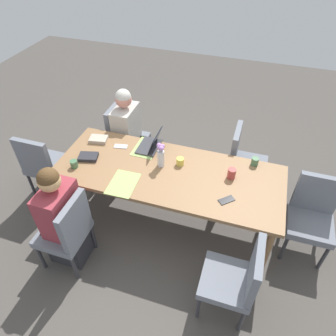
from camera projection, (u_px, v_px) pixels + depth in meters
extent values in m
plane|color=#4C4742|center=(168.00, 218.00, 3.67)|extent=(10.00, 10.00, 0.00)
cube|color=olive|center=(168.00, 173.00, 3.19)|extent=(2.36, 0.93, 0.04)
cylinder|color=olive|center=(63.00, 200.00, 3.41)|extent=(0.07, 0.07, 0.71)
cylinder|color=olive|center=(266.00, 252.00, 2.91)|extent=(0.07, 0.07, 0.71)
cylinder|color=olive|center=(96.00, 157.00, 3.96)|extent=(0.07, 0.07, 0.71)
cylinder|color=olive|center=(271.00, 196.00, 3.46)|extent=(0.07, 0.07, 0.71)
cube|color=slate|center=(63.00, 233.00, 3.01)|extent=(0.44, 0.44, 0.08)
cube|color=slate|center=(75.00, 221.00, 2.79)|extent=(0.06, 0.42, 0.45)
cylinder|color=#333338|center=(41.00, 257.00, 3.07)|extent=(0.04, 0.04, 0.37)
cylinder|color=#333338|center=(62.00, 228.00, 3.34)|extent=(0.04, 0.04, 0.37)
cylinder|color=#333338|center=(75.00, 268.00, 2.98)|extent=(0.04, 0.04, 0.37)
cylinder|color=#333338|center=(93.00, 236.00, 3.25)|extent=(0.04, 0.04, 0.37)
cube|color=#2D2D33|center=(70.00, 239.00, 3.17)|extent=(0.36, 0.34, 0.45)
cube|color=#93333D|center=(59.00, 209.00, 2.86)|extent=(0.24, 0.40, 0.50)
sphere|color=#E2AC6F|center=(49.00, 181.00, 2.61)|extent=(0.20, 0.20, 0.20)
sphere|color=#51381E|center=(48.00, 178.00, 2.59)|extent=(0.19, 0.19, 0.19)
cube|color=slate|center=(130.00, 141.00, 4.13)|extent=(0.44, 0.44, 0.08)
cube|color=slate|center=(115.00, 122.00, 3.99)|extent=(0.06, 0.42, 0.45)
cylinder|color=#333338|center=(149.00, 149.00, 4.37)|extent=(0.04, 0.04, 0.37)
cylinder|color=#333338|center=(139.00, 165.00, 4.10)|extent=(0.04, 0.04, 0.37)
cylinder|color=#333338|center=(124.00, 144.00, 4.45)|extent=(0.04, 0.04, 0.37)
cylinder|color=#333338|center=(113.00, 160.00, 4.18)|extent=(0.04, 0.04, 0.37)
cube|color=#2D2D33|center=(129.00, 154.00, 4.21)|extent=(0.36, 0.34, 0.45)
cube|color=#B7B2A8|center=(126.00, 125.00, 3.89)|extent=(0.24, 0.40, 0.50)
sphere|color=tan|center=(123.00, 99.00, 3.64)|extent=(0.20, 0.20, 0.20)
sphere|color=beige|center=(123.00, 97.00, 3.62)|extent=(0.19, 0.19, 0.19)
cube|color=slate|center=(310.00, 224.00, 3.09)|extent=(0.44, 0.44, 0.08)
cube|color=slate|center=(317.00, 193.00, 3.05)|extent=(0.42, 0.06, 0.45)
cylinder|color=#333338|center=(323.00, 258.00, 3.06)|extent=(0.04, 0.04, 0.37)
cylinder|color=#333338|center=(284.00, 248.00, 3.15)|extent=(0.04, 0.04, 0.37)
cylinder|color=#333338|center=(321.00, 228.00, 3.33)|extent=(0.04, 0.04, 0.37)
cylinder|color=#333338|center=(285.00, 220.00, 3.42)|extent=(0.04, 0.04, 0.37)
cube|color=slate|center=(248.00, 166.00, 3.75)|extent=(0.44, 0.44, 0.08)
cube|color=slate|center=(235.00, 146.00, 3.62)|extent=(0.06, 0.42, 0.45)
cylinder|color=#333338|center=(261.00, 172.00, 3.99)|extent=(0.04, 0.04, 0.37)
cylinder|color=#333338|center=(259.00, 193.00, 3.72)|extent=(0.04, 0.04, 0.37)
cylinder|color=#333338|center=(232.00, 167.00, 4.08)|extent=(0.04, 0.04, 0.37)
cylinder|color=#333338|center=(227.00, 186.00, 3.81)|extent=(0.04, 0.04, 0.37)
cube|color=slate|center=(49.00, 165.00, 3.77)|extent=(0.44, 0.44, 0.08)
cube|color=slate|center=(33.00, 158.00, 3.46)|extent=(0.42, 0.06, 0.45)
cylinder|color=#333338|center=(49.00, 166.00, 4.10)|extent=(0.04, 0.04, 0.37)
cylinder|color=#333338|center=(75.00, 171.00, 4.01)|extent=(0.04, 0.04, 0.37)
cylinder|color=#333338|center=(32.00, 185.00, 3.83)|extent=(0.04, 0.04, 0.37)
cylinder|color=#333338|center=(58.00, 191.00, 3.74)|extent=(0.04, 0.04, 0.37)
cube|color=slate|center=(227.00, 281.00, 2.64)|extent=(0.44, 0.44, 0.08)
cube|color=slate|center=(255.00, 271.00, 2.42)|extent=(0.06, 0.42, 0.45)
cylinder|color=#333338|center=(198.00, 307.00, 2.70)|extent=(0.04, 0.04, 0.37)
cylinder|color=#333338|center=(207.00, 269.00, 2.97)|extent=(0.04, 0.04, 0.37)
cylinder|color=#333338|center=(242.00, 320.00, 2.61)|extent=(0.04, 0.04, 0.37)
cylinder|color=#333338|center=(247.00, 280.00, 2.88)|extent=(0.04, 0.04, 0.37)
cylinder|color=silver|center=(161.00, 158.00, 3.18)|extent=(0.07, 0.07, 0.19)
sphere|color=#B27AC6|center=(161.00, 146.00, 3.08)|extent=(0.05, 0.05, 0.05)
cylinder|color=#477A3D|center=(161.00, 149.00, 3.10)|extent=(0.01, 0.01, 0.07)
sphere|color=#B27AC6|center=(162.00, 146.00, 3.10)|extent=(0.05, 0.05, 0.05)
cylinder|color=#477A3D|center=(162.00, 148.00, 3.11)|extent=(0.01, 0.01, 0.05)
sphere|color=#B27AC6|center=(159.00, 145.00, 3.09)|extent=(0.05, 0.05, 0.05)
cylinder|color=#477A3D|center=(159.00, 148.00, 3.12)|extent=(0.01, 0.01, 0.06)
sphere|color=#B27AC6|center=(160.00, 147.00, 3.08)|extent=(0.05, 0.05, 0.05)
cylinder|color=#477A3D|center=(160.00, 149.00, 3.10)|extent=(0.01, 0.01, 0.05)
sphere|color=#B27AC6|center=(161.00, 148.00, 3.07)|extent=(0.05, 0.05, 0.05)
cylinder|color=#477A3D|center=(161.00, 151.00, 3.09)|extent=(0.01, 0.01, 0.05)
cube|color=#9EBC66|center=(123.00, 184.00, 3.04)|extent=(0.27, 0.37, 0.00)
cube|color=#9EBC66|center=(146.00, 148.00, 3.47)|extent=(0.27, 0.37, 0.00)
cube|color=#38383D|center=(149.00, 146.00, 3.47)|extent=(0.22, 0.32, 0.02)
cube|color=black|center=(155.00, 140.00, 3.38)|extent=(0.08, 0.31, 0.19)
cylinder|color=#47704C|center=(74.00, 164.00, 3.20)|extent=(0.08, 0.08, 0.08)
cylinder|color=#DBC64C|center=(180.00, 161.00, 3.23)|extent=(0.08, 0.08, 0.08)
cylinder|color=#AD3D38|center=(232.00, 173.00, 3.07)|extent=(0.08, 0.08, 0.11)
cylinder|color=#47704C|center=(255.00, 161.00, 3.22)|extent=(0.08, 0.08, 0.09)
cube|color=#B2A38E|center=(99.00, 139.00, 3.55)|extent=(0.22, 0.17, 0.04)
cube|color=#28282D|center=(88.00, 157.00, 3.32)|extent=(0.23, 0.19, 0.04)
cube|color=black|center=(227.00, 200.00, 2.87)|extent=(0.16, 0.16, 0.01)
cube|color=silver|center=(121.00, 146.00, 3.48)|extent=(0.16, 0.10, 0.01)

